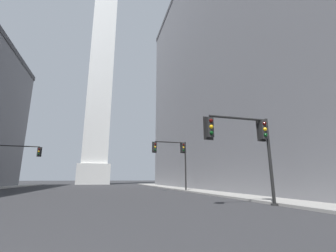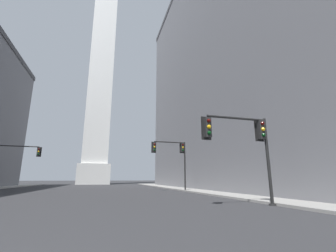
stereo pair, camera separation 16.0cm
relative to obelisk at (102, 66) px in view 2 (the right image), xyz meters
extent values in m
cube|color=gray|center=(14.13, -40.52, -35.06)|extent=(5.00, 75.98, 0.15)
cube|color=slate|center=(25.36, -34.85, -15.88)|extent=(22.00, 46.17, 38.52)
cube|color=silver|center=(0.00, 0.00, -32.48)|extent=(8.38, 8.38, 5.32)
cube|color=white|center=(0.00, 0.00, 0.30)|extent=(6.71, 6.71, 60.25)
cylinder|color=black|center=(11.52, -54.53, -32.66)|extent=(0.18, 0.18, 4.96)
cylinder|color=#262626|center=(11.52, -54.53, -35.09)|extent=(0.40, 0.40, 0.10)
cube|color=black|center=(11.23, -54.53, -30.88)|extent=(0.34, 0.34, 1.10)
cube|color=black|center=(11.23, -54.35, -30.88)|extent=(0.58, 0.04, 1.32)
sphere|color=#410907|center=(11.24, -54.72, -30.54)|extent=(0.22, 0.22, 0.22)
sphere|color=yellow|center=(11.24, -54.72, -30.88)|extent=(0.22, 0.22, 0.22)
sphere|color=#073410|center=(11.24, -54.72, -31.22)|extent=(0.22, 0.22, 0.22)
cylinder|color=black|center=(9.65, -54.53, -30.28)|extent=(3.74, 0.14, 0.14)
sphere|color=black|center=(11.52, -54.53, -30.28)|extent=(0.18, 0.18, 0.18)
cube|color=black|center=(7.78, -54.53, -30.95)|extent=(0.34, 0.34, 1.10)
cube|color=black|center=(7.78, -54.35, -30.95)|extent=(0.58, 0.04, 1.32)
sphere|color=#410907|center=(7.78, -54.72, -30.61)|extent=(0.22, 0.22, 0.22)
sphere|color=yellow|center=(7.78, -54.72, -30.95)|extent=(0.22, 0.22, 0.22)
sphere|color=#073410|center=(7.78, -54.72, -31.29)|extent=(0.22, 0.22, 0.22)
cylinder|color=black|center=(-8.91, -31.39, -29.44)|extent=(5.37, 0.14, 0.14)
cube|color=black|center=(-6.23, -31.39, -30.11)|extent=(0.35, 0.35, 1.10)
cube|color=black|center=(-6.23, -31.21, -30.11)|extent=(0.58, 0.05, 1.32)
sphere|color=#410907|center=(-6.22, -31.58, -29.77)|extent=(0.22, 0.22, 0.22)
sphere|color=yellow|center=(-6.22, -31.58, -30.11)|extent=(0.22, 0.22, 0.22)
sphere|color=#073410|center=(-6.22, -31.58, -30.45)|extent=(0.22, 0.22, 0.22)
cylinder|color=black|center=(11.88, -39.55, -32.20)|extent=(0.18, 0.18, 5.88)
cylinder|color=#262626|center=(11.88, -39.55, -35.09)|extent=(0.40, 0.40, 0.10)
cube|color=black|center=(11.59, -39.55, -29.96)|extent=(0.36, 0.36, 1.10)
cube|color=black|center=(11.58, -39.37, -29.96)|extent=(0.58, 0.06, 1.32)
sphere|color=#410907|center=(11.60, -39.74, -29.61)|extent=(0.22, 0.22, 0.22)
sphere|color=yellow|center=(11.60, -39.74, -29.96)|extent=(0.22, 0.22, 0.22)
sphere|color=#073410|center=(11.60, -39.74, -30.30)|extent=(0.22, 0.22, 0.22)
cylinder|color=black|center=(9.95, -39.55, -29.36)|extent=(3.84, 0.14, 0.14)
sphere|color=black|center=(11.88, -39.55, -29.36)|extent=(0.18, 0.18, 0.18)
cube|color=black|center=(8.03, -39.55, -30.03)|extent=(0.36, 0.36, 1.10)
cube|color=black|center=(8.02, -39.37, -30.03)|extent=(0.58, 0.06, 1.32)
sphere|color=#410907|center=(8.04, -39.74, -29.68)|extent=(0.22, 0.22, 0.22)
sphere|color=yellow|center=(8.04, -39.74, -30.03)|extent=(0.22, 0.22, 0.22)
sphere|color=#073410|center=(8.04, -39.74, -30.37)|extent=(0.22, 0.22, 0.22)
camera|label=1|loc=(2.28, -65.47, -33.70)|focal=24.00mm
camera|label=2|loc=(2.43, -65.51, -33.70)|focal=24.00mm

